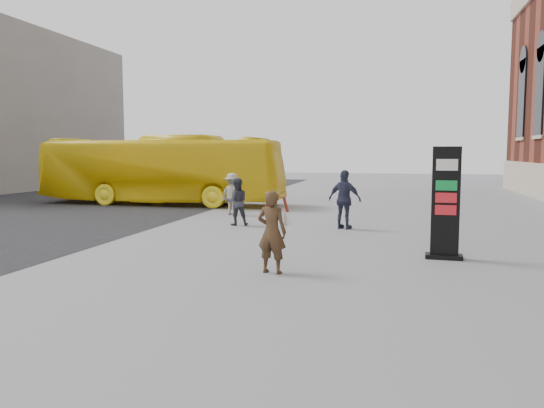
% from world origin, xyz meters
% --- Properties ---
extents(ground, '(100.00, 100.00, 0.00)m').
position_xyz_m(ground, '(0.00, 0.00, 0.00)').
color(ground, '#9E9EA3').
extents(info_pylon, '(0.81, 0.43, 2.50)m').
position_xyz_m(info_pylon, '(3.45, 2.21, 1.25)').
color(info_pylon, black).
rests_on(info_pylon, ground).
extents(woman, '(0.68, 0.64, 1.64)m').
position_xyz_m(woman, '(0.02, -0.03, 0.84)').
color(woman, '#3C2A19').
rests_on(woman, ground).
extents(bus, '(11.23, 2.85, 3.11)m').
position_xyz_m(bus, '(-8.07, 12.31, 1.56)').
color(bus, yellow).
rests_on(bus, road).
extents(pedestrian_a, '(0.91, 0.83, 1.54)m').
position_xyz_m(pedestrian_a, '(-2.66, 6.37, 0.77)').
color(pedestrian_a, '#33353E').
rests_on(pedestrian_a, ground).
extents(pedestrian_b, '(1.17, 0.93, 1.58)m').
position_xyz_m(pedestrian_b, '(-3.66, 9.04, 0.79)').
color(pedestrian_b, gray).
rests_on(pedestrian_b, ground).
extents(pedestrian_c, '(1.16, 0.78, 1.83)m').
position_xyz_m(pedestrian_c, '(0.84, 6.31, 0.92)').
color(pedestrian_c, '#2D3248').
rests_on(pedestrian_c, ground).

